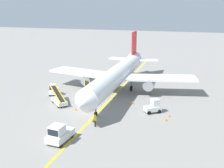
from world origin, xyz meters
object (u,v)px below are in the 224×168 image
(ground_crew_marshaller, at_px, (95,120))
(baggage_tug_by_cargo_door, at_px, (153,107))
(belt_loader_aft_hold, at_px, (88,91))
(pushback_tug, at_px, (59,134))
(airliner, at_px, (118,74))
(belt_loader_forward_hold, at_px, (59,100))
(baggage_tug_near_wing, at_px, (54,90))
(safety_cone_nose_right, at_px, (132,102))
(safety_cone_wingtip_left, at_px, (169,115))
(safety_cone_nose_left, at_px, (76,109))
(safety_cone_wingtip_right, at_px, (166,120))

(ground_crew_marshaller, bearing_deg, baggage_tug_by_cargo_door, 49.13)
(ground_crew_marshaller, bearing_deg, belt_loader_aft_hold, 117.72)
(pushback_tug, xyz_separation_m, baggage_tug_by_cargo_door, (8.81, 12.65, -0.07))
(belt_loader_aft_hold, relative_size, ground_crew_marshaller, 2.97)
(airliner, height_order, belt_loader_aft_hold, airliner)
(baggage_tug_by_cargo_door, xyz_separation_m, belt_loader_forward_hold, (-15.19, -1.31, -0.15))
(belt_loader_forward_hold, bearing_deg, belt_loader_aft_hold, 67.75)
(baggage_tug_near_wing, xyz_separation_m, safety_cone_nose_right, (14.61, 0.03, -0.71))
(belt_loader_forward_hold, xyz_separation_m, safety_cone_wingtip_left, (17.67, 0.48, -0.56))
(airliner, xyz_separation_m, safety_cone_nose_left, (-3.27, -11.15, -3.20))
(baggage_tug_by_cargo_door, distance_m, safety_cone_wingtip_right, 3.54)
(safety_cone_wingtip_right, bearing_deg, belt_loader_aft_hold, 154.09)
(baggage_tug_by_cargo_door, bearing_deg, safety_cone_wingtip_left, -18.61)
(belt_loader_aft_hold, xyz_separation_m, safety_cone_nose_right, (8.77, -1.82, -0.56))
(belt_loader_forward_hold, xyz_separation_m, safety_cone_nose_right, (11.21, 4.15, -0.56))
(airliner, relative_size, pushback_tug, 9.48)
(pushback_tug, relative_size, belt_loader_forward_hold, 0.81)
(baggage_tug_by_cargo_door, bearing_deg, baggage_tug_near_wing, 171.41)
(pushback_tug, height_order, safety_cone_wingtip_right, pushback_tug)
(ground_crew_marshaller, height_order, safety_cone_nose_right, ground_crew_marshaller)
(pushback_tug, relative_size, safety_cone_nose_right, 8.46)
(safety_cone_wingtip_left, relative_size, safety_cone_wingtip_right, 1.00)
(ground_crew_marshaller, distance_m, safety_cone_wingtip_right, 9.92)
(safety_cone_nose_right, bearing_deg, baggage_tug_near_wing, -179.90)
(belt_loader_aft_hold, distance_m, ground_crew_marshaller, 13.63)
(safety_cone_wingtip_right, bearing_deg, baggage_tug_near_wing, 165.38)
(safety_cone_nose_left, height_order, safety_cone_nose_right, same)
(safety_cone_nose_left, xyz_separation_m, safety_cone_wingtip_left, (13.88, 2.12, 0.00))
(safety_cone_nose_right, bearing_deg, airliner, 127.72)
(baggage_tug_near_wing, distance_m, belt_loader_forward_hold, 5.34)
(belt_loader_aft_hold, height_order, safety_cone_wingtip_right, belt_loader_aft_hold)
(airliner, relative_size, safety_cone_wingtip_right, 80.19)
(ground_crew_marshaller, bearing_deg, pushback_tug, -114.63)
(airliner, distance_m, safety_cone_nose_right, 7.50)
(ground_crew_marshaller, distance_m, safety_cone_nose_left, 6.72)
(belt_loader_forward_hold, height_order, belt_loader_aft_hold, same)
(airliner, relative_size, belt_loader_forward_hold, 7.72)
(baggage_tug_near_wing, xyz_separation_m, safety_cone_wingtip_right, (20.84, -5.44, -0.71))
(airliner, distance_m, ground_crew_marshaller, 15.90)
(belt_loader_forward_hold, xyz_separation_m, ground_crew_marshaller, (8.78, -6.09, 0.13))
(belt_loader_aft_hold, bearing_deg, safety_cone_nose_left, -79.93)
(safety_cone_nose_right, xyz_separation_m, safety_cone_wingtip_left, (6.46, -3.67, 0.00))
(safety_cone_wingtip_right, bearing_deg, ground_crew_marshaller, -151.13)
(airliner, xyz_separation_m, ground_crew_marshaller, (1.72, -15.60, -2.51))
(baggage_tug_near_wing, distance_m, safety_cone_nose_right, 14.63)
(ground_crew_marshaller, xyz_separation_m, safety_cone_wingtip_left, (8.89, 6.57, -0.69))
(safety_cone_wingtip_right, bearing_deg, safety_cone_wingtip_left, 82.82)
(belt_loader_aft_hold, bearing_deg, safety_cone_wingtip_left, -19.83)
(safety_cone_nose_left, bearing_deg, ground_crew_marshaller, -41.77)
(airliner, xyz_separation_m, safety_cone_wingtip_right, (10.38, -10.83, -3.20))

